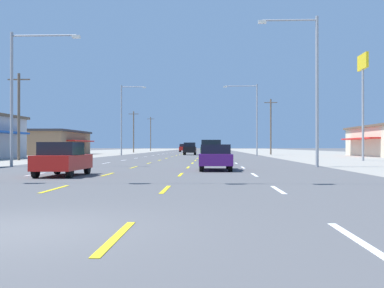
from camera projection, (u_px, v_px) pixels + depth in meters
ground_plane at (190, 155)px, 73.29m from camera, size 572.00×572.00×0.00m
lot_apron_left at (38, 155)px, 74.25m from camera, size 28.00×440.00×0.01m
lot_apron_right at (346, 155)px, 72.33m from camera, size 28.00×440.00×0.01m
lane_markings at (197, 152)px, 111.76m from camera, size 10.64×227.60×0.01m
signal_span_wire at (129, 16)px, 16.10m from camera, size 25.34×0.53×9.93m
hatchback_inner_left_nearest at (63, 159)px, 20.81m from camera, size 1.72×3.90×1.54m
sedan_inner_right_near at (215, 157)px, 25.97m from camera, size 1.80×4.50×1.46m
suv_inner_right_mid at (211, 150)px, 44.27m from camera, size 1.98×4.90×1.98m
suv_center_turn_midfar at (190, 149)px, 73.46m from camera, size 1.98×4.90×1.98m
sedan_inner_right_far at (213, 150)px, 90.06m from camera, size 1.80×4.50×1.46m
suv_inner_left_farther at (184, 148)px, 111.73m from camera, size 1.98×4.90×1.98m
storefront_left_row_2 at (39, 142)px, 77.16m from camera, size 14.80×17.35×4.04m
pole_sign_right_row_1 at (363, 79)px, 42.94m from camera, size 0.24×2.52×10.04m
streetlight_left_row_0 at (20, 87)px, 30.63m from camera, size 4.74×0.26×9.03m
streetlight_right_row_0 at (311, 80)px, 29.88m from camera, size 3.92×0.26×9.89m
streetlight_left_row_1 at (124, 115)px, 68.72m from camera, size 3.81×0.26×10.58m
streetlight_right_row_1 at (253, 114)px, 67.96m from camera, size 5.06×0.26×10.62m
utility_pole_left_row_0 at (19, 115)px, 44.56m from camera, size 2.20×0.26×8.49m
utility_pole_right_row_1 at (271, 126)px, 76.30m from camera, size 2.20×0.26×9.29m
utility_pole_left_row_2 at (134, 131)px, 101.88m from camera, size 2.20×0.26×9.21m
utility_pole_left_row_3 at (151, 133)px, 139.55m from camera, size 2.20×0.26×10.37m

